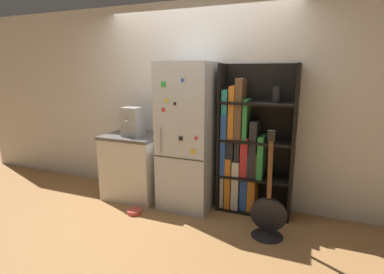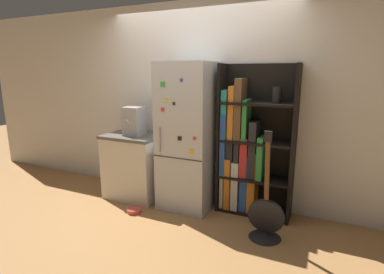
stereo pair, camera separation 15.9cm
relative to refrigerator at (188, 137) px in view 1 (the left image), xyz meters
name	(u,v)px [view 1 (the left image)]	position (x,y,z in m)	size (l,w,h in m)	color
ground_plane	(184,209)	(0.00, -0.14, -0.92)	(16.00, 16.00, 0.00)	#A87542
wall_back	(198,104)	(0.00, 0.33, 0.38)	(8.00, 0.05, 2.60)	silver
refrigerator	(188,137)	(0.00, 0.00, 0.00)	(0.65, 0.64, 1.83)	silver
bookshelf	(246,149)	(0.71, 0.16, -0.12)	(0.89, 0.34, 1.81)	black
kitchen_counter	(135,166)	(-0.80, -0.01, -0.47)	(0.76, 0.66, 0.89)	silver
espresso_machine	(133,121)	(-0.76, -0.07, 0.16)	(0.23, 0.30, 0.38)	#A5A39E
guitar	(268,221)	(1.08, -0.39, -0.75)	(0.38, 0.34, 1.18)	black
pet_bowl	(134,211)	(-0.52, -0.49, -0.89)	(0.18, 0.18, 0.05)	#D84C3F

